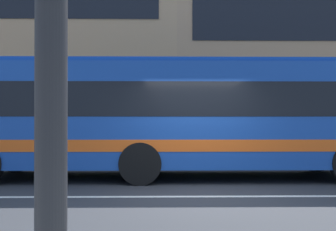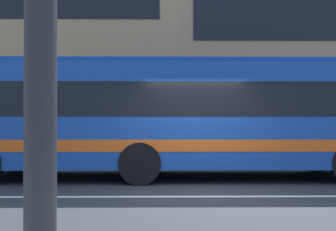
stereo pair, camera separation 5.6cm
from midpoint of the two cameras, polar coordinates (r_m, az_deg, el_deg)
ground_plane at (r=8.52m, az=4.86°, el=-10.95°), size 160.00×160.00×0.00m
lane_centre_line at (r=8.52m, az=4.86°, el=-10.92°), size 60.00×0.16×0.01m
hedge_row_far at (r=15.09m, az=-1.68°, el=-4.52°), size 17.27×1.10×0.95m
apartment_block_right at (r=26.83m, az=20.93°, el=7.89°), size 18.15×10.48×10.83m
transit_bus at (r=11.00m, az=0.02°, el=0.20°), size 10.70×2.65×3.03m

